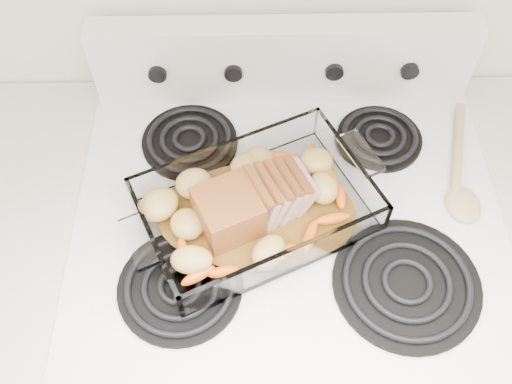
{
  "coord_description": "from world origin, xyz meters",
  "views": [
    {
      "loc": [
        -0.07,
        1.08,
        1.81
      ],
      "look_at": [
        -0.06,
        1.65,
        0.99
      ],
      "focal_mm": 40.0,
      "sensor_mm": 36.0,
      "label": 1
    }
  ],
  "objects_px": {
    "electric_range": "(280,307)",
    "counter_left": "(15,315)",
    "pork_roast": "(244,202)",
    "baking_dish": "(256,210)"
  },
  "relations": [
    {
      "from": "counter_left",
      "to": "baking_dish",
      "type": "bearing_deg",
      "value": -2.29
    },
    {
      "from": "counter_left",
      "to": "pork_roast",
      "type": "height_order",
      "value": "pork_roast"
    },
    {
      "from": "counter_left",
      "to": "baking_dish",
      "type": "relative_size",
      "value": 2.4
    },
    {
      "from": "baking_dish",
      "to": "pork_roast",
      "type": "distance_m",
      "value": 0.03
    },
    {
      "from": "pork_roast",
      "to": "counter_left",
      "type": "bearing_deg",
      "value": 173.42
    },
    {
      "from": "pork_roast",
      "to": "baking_dish",
      "type": "bearing_deg",
      "value": -4.21
    },
    {
      "from": "electric_range",
      "to": "counter_left",
      "type": "xyz_separation_m",
      "value": [
        -0.67,
        -0.0,
        -0.02
      ]
    },
    {
      "from": "electric_range",
      "to": "pork_roast",
      "type": "relative_size",
      "value": 5.33
    },
    {
      "from": "baking_dish",
      "to": "electric_range",
      "type": "bearing_deg",
      "value": -1.84
    },
    {
      "from": "counter_left",
      "to": "baking_dish",
      "type": "distance_m",
      "value": 0.78
    }
  ]
}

